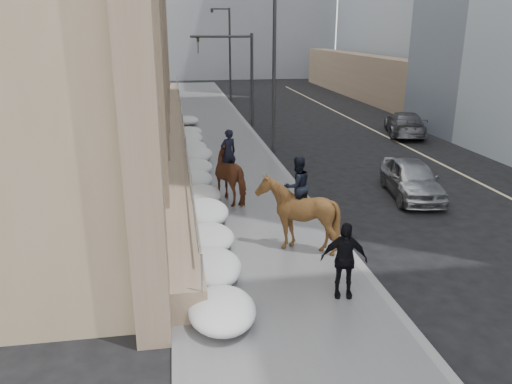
% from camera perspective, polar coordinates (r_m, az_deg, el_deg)
% --- Properties ---
extents(ground, '(140.00, 140.00, 0.00)m').
position_cam_1_polar(ground, '(13.30, 1.37, -9.91)').
color(ground, black).
rests_on(ground, ground).
extents(sidewalk, '(5.00, 80.00, 0.12)m').
position_cam_1_polar(sidewalk, '(22.51, -3.31, 2.13)').
color(sidewalk, '#57575A').
rests_on(sidewalk, ground).
extents(curb, '(0.24, 80.00, 0.12)m').
position_cam_1_polar(curb, '(22.91, 3.22, 2.42)').
color(curb, slate).
rests_on(curb, ground).
extents(lane_line, '(0.15, 70.00, 0.01)m').
position_cam_1_polar(lane_line, '(25.76, 20.63, 2.92)').
color(lane_line, '#BFB78C').
rests_on(lane_line, ground).
extents(bg_building_far, '(24.00, 12.00, 20.00)m').
position_cam_1_polar(bg_building_far, '(83.70, -12.67, 20.28)').
color(bg_building_far, gray).
rests_on(bg_building_far, ground).
extents(streetlight_mid, '(1.71, 0.24, 8.00)m').
position_cam_1_polar(streetlight_mid, '(26.06, 1.73, 14.44)').
color(streetlight_mid, '#2D2D30').
rests_on(streetlight_mid, ground).
extents(streetlight_far, '(1.71, 0.24, 8.00)m').
position_cam_1_polar(streetlight_far, '(45.83, -3.21, 16.00)').
color(streetlight_far, '#2D2D30').
rests_on(streetlight_far, ground).
extents(traffic_signal, '(4.10, 0.22, 6.00)m').
position_cam_1_polar(traffic_signal, '(33.87, -2.07, 14.31)').
color(traffic_signal, '#2D2D30').
rests_on(traffic_signal, ground).
extents(snow_bank, '(1.70, 18.10, 0.76)m').
position_cam_1_polar(snow_bank, '(20.48, -6.72, 1.61)').
color(snow_bank, silver).
rests_on(snow_bank, sidewalk).
extents(mounted_horse_left, '(1.94, 2.59, 2.66)m').
position_cam_1_polar(mounted_horse_left, '(18.50, -2.59, 2.20)').
color(mounted_horse_left, '#552C19').
rests_on(mounted_horse_left, sidewalk).
extents(mounted_horse_right, '(2.31, 2.45, 2.75)m').
position_cam_1_polar(mounted_horse_right, '(14.34, 4.71, -2.13)').
color(mounted_horse_right, '#412912').
rests_on(mounted_horse_right, sidewalk).
extents(pedestrian, '(1.17, 0.69, 1.88)m').
position_cam_1_polar(pedestrian, '(12.07, 10.01, -7.63)').
color(pedestrian, black).
rests_on(pedestrian, sidewalk).
extents(car_silver, '(2.43, 4.54, 1.47)m').
position_cam_1_polar(car_silver, '(20.28, 17.37, 1.50)').
color(car_silver, gray).
rests_on(car_silver, ground).
extents(car_grey, '(3.43, 5.41, 1.46)m').
position_cam_1_polar(car_grey, '(32.21, 16.63, 7.50)').
color(car_grey, '#4E5055').
rests_on(car_grey, ground).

